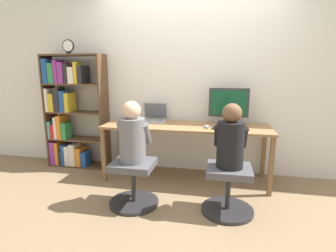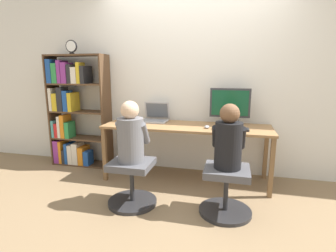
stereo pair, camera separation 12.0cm
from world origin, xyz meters
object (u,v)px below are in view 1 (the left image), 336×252
desktop_monitor (229,106)px  office_chair_left (228,189)px  person_at_laptop (132,135)px  laptop (154,117)px  desk_clock (68,46)px  person_at_monitor (231,139)px  keyboard (230,128)px  bookshelf (69,114)px  office_chair_right (134,182)px

desktop_monitor → office_chair_left: desktop_monitor is taller
office_chair_left → person_at_laptop: (-0.99, -0.04, 0.51)m
desktop_monitor → laptop: (-1.00, 0.00, -0.19)m
desktop_monitor → desk_clock: (-2.18, -0.09, 0.77)m
desktop_monitor → person_at_laptop: 1.39m
laptop → person_at_monitor: 1.37m
desktop_monitor → laptop: bearing=180.0°
laptop → keyboard: (1.03, -0.31, -0.04)m
desktop_monitor → person_at_monitor: bearing=-89.2°
keyboard → office_chair_left: keyboard is taller
keyboard → person_at_laptop: person_at_laptop is taller
person_at_monitor → desk_clock: size_ratio=3.33×
bookshelf → office_chair_right: bearing=-35.9°
keyboard → bookshelf: (-2.32, 0.28, 0.05)m
office_chair_right → person_at_monitor: (0.99, 0.05, 0.51)m
desktop_monitor → laptop: size_ratio=1.43×
person_at_monitor → office_chair_left: bearing=-90.0°
person_at_laptop → bookshelf: bearing=144.3°
office_chair_left → desk_clock: size_ratio=2.78×
office_chair_right → person_at_laptop: 0.51m
office_chair_left → person_at_laptop: person_at_laptop is taller
person_at_monitor → laptop: bearing=137.6°
person_at_monitor → person_at_laptop: 0.99m
office_chair_left → person_at_monitor: size_ratio=0.83×
desktop_monitor → desk_clock: bearing=-177.7°
keyboard → desk_clock: size_ratio=2.21×
laptop → person_at_laptop: size_ratio=0.56×
office_chair_left → person_at_monitor: person_at_monitor is taller
laptop → desk_clock: 1.52m
person_at_laptop → bookshelf: size_ratio=0.39×
person_at_laptop → bookshelf: (-1.32, 0.95, 0.03)m
person_at_monitor → person_at_laptop: bearing=-177.5°
desktop_monitor → office_chair_right: (-0.97, -0.97, -0.72)m
person_at_monitor → bookshelf: size_ratio=0.38×
keyboard → person_at_laptop: 1.20m
desktop_monitor → person_at_laptop: size_ratio=0.80×
laptop → office_chair_left: size_ratio=0.67×
laptop → person_at_laptop: bearing=-88.4°
office_chair_left → office_chair_right: 0.99m
desktop_monitor → bookshelf: (-2.29, -0.02, -0.18)m
office_chair_right → person_at_laptop: size_ratio=0.83×
desktop_monitor → office_chair_right: desktop_monitor is taller
person_at_monitor → keyboard: bearing=88.8°
keyboard → office_chair_right: size_ratio=0.80×
desktop_monitor → desk_clock: 2.31m
person_at_monitor → desk_clock: (-2.19, 0.84, 0.98)m
bookshelf → keyboard: bearing=-7.0°
person_at_monitor → bookshelf: (-2.31, 0.91, 0.03)m
laptop → keyboard: laptop is taller
bookshelf → desk_clock: bearing=-29.9°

